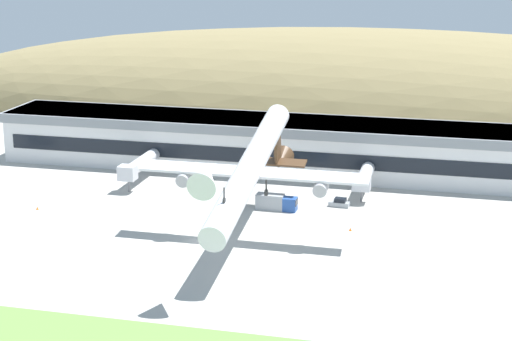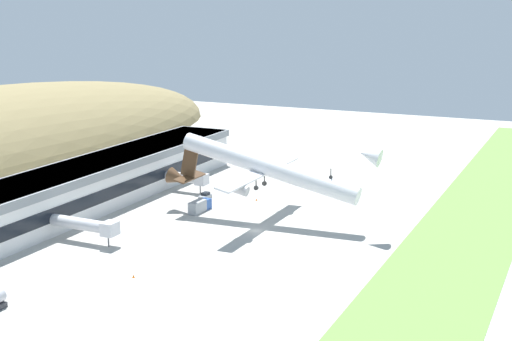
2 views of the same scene
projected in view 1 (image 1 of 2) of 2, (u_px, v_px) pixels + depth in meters
The scene contains 10 objects.
ground_plane at pixel (203, 241), 143.03m from camera, with size 375.73×375.73×0.00m, color #ADAAA3.
hill_backdrop at pixel (375, 112), 244.42m from camera, with size 282.54×76.17×47.28m, color olive.
terminal_building at pixel (266, 141), 184.06m from camera, with size 117.81×16.91×11.15m.
jetway_0 at pixel (138, 165), 174.07m from camera, with size 3.38×16.43×5.43m.
jetway_1 at pixel (364, 177), 165.57m from camera, with size 3.38×12.37×5.43m.
cargo_airplane at pixel (251, 169), 139.26m from camera, with size 38.47×53.59×14.99m.
service_car_0 at pixel (340, 203), 160.70m from camera, with size 3.99×2.22×1.65m.
fuel_truck at pixel (276, 202), 158.64m from camera, with size 7.73×2.51×2.91m.
traffic_cone_0 at pixel (350, 229), 147.76m from camera, with size 0.52×0.52×0.58m.
traffic_cone_1 at pixel (37, 208), 159.03m from camera, with size 0.52×0.52×0.58m.
Camera 1 is at (40.69, -128.51, 50.04)m, focal length 60.00 mm.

